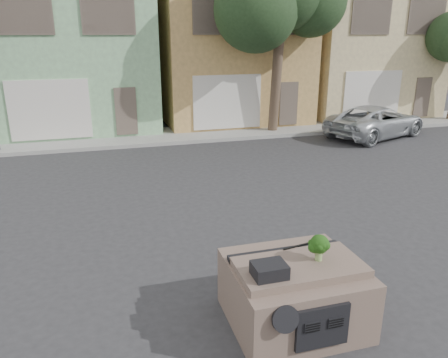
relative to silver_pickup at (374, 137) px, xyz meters
name	(u,v)px	position (x,y,z in m)	size (l,w,h in m)	color
ground_plane	(236,240)	(-9.10, -8.02, 0.00)	(120.00, 120.00, 0.00)	#303033
sidewalk	(163,136)	(-9.10, 2.48, 0.07)	(40.00, 3.00, 0.15)	gray
townhouse_mint	(74,47)	(-12.60, 6.48, 3.77)	(7.20, 8.20, 7.55)	#86B986
townhouse_tan	(224,46)	(-5.10, 6.48, 3.77)	(7.20, 8.20, 7.55)	tan
townhouse_beige	(351,44)	(2.40, 6.48, 3.77)	(7.20, 8.20, 7.55)	#CDB884
silver_pickup	(374,137)	(0.00, 0.00, 0.00)	(2.30, 4.98, 1.38)	silver
tree_near	(278,37)	(-4.10, 1.78, 4.25)	(4.40, 4.00, 8.50)	#21381C
car_dashboard	(294,291)	(-9.10, -11.02, 0.56)	(2.00, 1.80, 1.12)	brown
instrument_hump	(269,270)	(-9.68, -11.37, 1.22)	(0.48, 0.38, 0.20)	black
wiper_arm	(301,245)	(-8.82, -10.64, 1.13)	(0.70, 0.03, 0.02)	black
broccoli	(319,247)	(-8.78, -11.15, 1.33)	(0.35, 0.35, 0.43)	#173A0E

